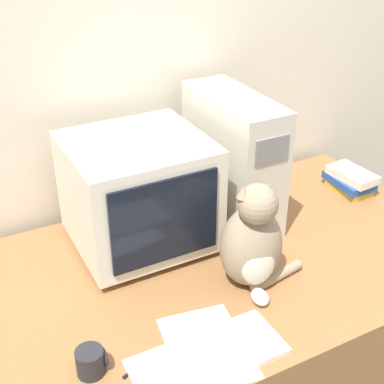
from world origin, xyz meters
TOP-DOWN VIEW (x-y plane):
  - wall_back at (0.00, 1.04)m, footprint 7.00×0.05m
  - desk at (0.00, 0.49)m, footprint 1.79×0.97m
  - crt_monitor at (-0.17, 0.71)m, footprint 0.45×0.43m
  - computer_tower at (0.21, 0.73)m, footprint 0.18×0.47m
  - keyboard at (-0.22, 0.13)m, footprint 0.42×0.18m
  - cat at (0.05, 0.34)m, footprint 0.30×0.25m
  - book_stack at (0.75, 0.66)m, footprint 0.14×0.21m
  - pen at (-0.37, 0.19)m, footprint 0.15×0.05m
  - paper_sheet at (-0.20, 0.16)m, footprint 0.26×0.33m
  - mug at (-0.51, 0.23)m, footprint 0.08×0.07m

SIDE VIEW (x-z plane):
  - desk at x=0.00m, z-range 0.00..0.76m
  - paper_sheet at x=-0.20m, z-range 0.76..0.77m
  - pen at x=-0.37m, z-range 0.76..0.77m
  - keyboard at x=-0.22m, z-range 0.76..0.78m
  - mug at x=-0.51m, z-range 0.76..0.84m
  - book_stack at x=0.75m, z-range 0.76..0.86m
  - cat at x=0.05m, z-range 0.73..1.11m
  - crt_monitor at x=-0.17m, z-range 0.77..1.16m
  - computer_tower at x=0.21m, z-range 0.76..1.24m
  - wall_back at x=0.00m, z-range 0.00..2.50m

